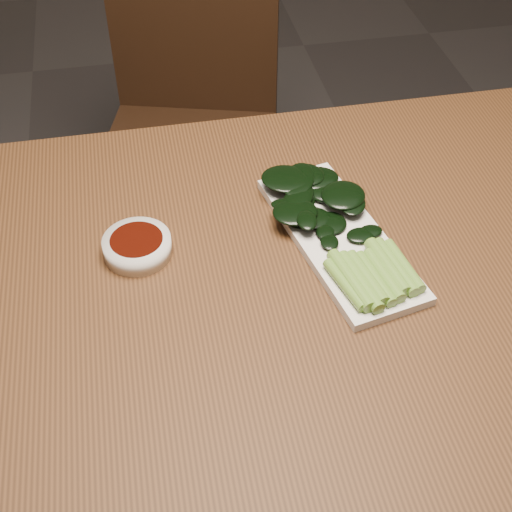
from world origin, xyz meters
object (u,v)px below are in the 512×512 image
(table, at_px, (282,311))
(sauce_bowl, at_px, (137,246))
(chair_far, at_px, (191,118))
(serving_plate, at_px, (339,238))
(gai_lan, at_px, (334,224))

(table, relative_size, sauce_bowl, 14.44)
(table, bearing_deg, sauce_bowl, 155.94)
(table, distance_m, chair_far, 0.84)
(serving_plate, height_order, gai_lan, gai_lan)
(table, xyz_separation_m, serving_plate, (0.10, 0.06, 0.08))
(sauce_bowl, bearing_deg, gai_lan, -3.86)
(table, height_order, sauce_bowl, sauce_bowl)
(chair_far, bearing_deg, sauce_bowl, -85.70)
(sauce_bowl, relative_size, serving_plate, 0.29)
(sauce_bowl, height_order, gai_lan, gai_lan)
(table, xyz_separation_m, sauce_bowl, (-0.19, 0.09, 0.09))
(sauce_bowl, distance_m, serving_plate, 0.29)
(sauce_bowl, xyz_separation_m, gai_lan, (0.28, -0.02, 0.01))
(table, bearing_deg, gai_lan, 36.95)
(gai_lan, bearing_deg, table, -143.05)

